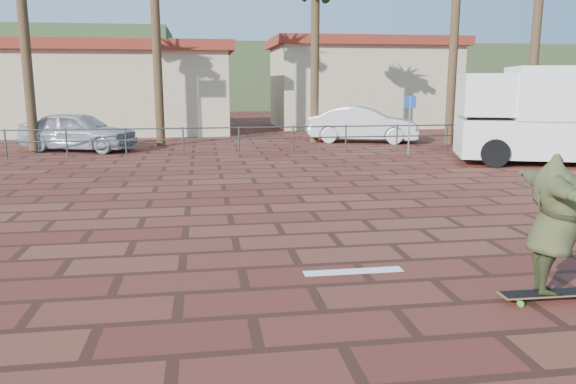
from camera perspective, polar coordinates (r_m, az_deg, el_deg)
The scene contains 13 objects.
ground at distance 8.92m, azimuth 0.24°, elevation -5.79°, with size 120.00×120.00×0.00m, color brown.
paint_stripe at distance 7.95m, azimuth 6.65°, elevation -8.00°, with size 1.40×0.22×0.01m, color white.
guardrail at distance 20.56m, azimuth -5.01°, elevation 5.79°, with size 24.06×0.06×1.00m.
building_west at distance 30.79m, azimuth -17.74°, elevation 10.08°, with size 12.60×7.60×4.50m.
building_east at distance 33.74m, azimuth 7.46°, elevation 11.00°, with size 10.60×6.60×5.00m.
hill_front at distance 58.44m, azimuth -7.58°, elevation 11.50°, with size 70.00×18.00×6.00m, color #384C28.
hill_back at distance 67.68m, azimuth -27.07°, elevation 11.19°, with size 35.00×14.00×8.00m, color #384C28.
longboard at distance 7.53m, azimuth 24.81°, elevation -9.38°, with size 1.16×0.28×0.11m.
skateboarder at distance 7.29m, azimuth 25.37°, elevation -3.02°, with size 2.07×0.56×1.68m, color #3F4424.
campervan at distance 19.86m, azimuth 25.68°, elevation 7.22°, with size 6.37×4.20×3.06m.
car_silver at distance 22.77m, azimuth -20.53°, elevation 5.81°, with size 1.76×4.36×1.49m, color #AAADB1.
car_white at distance 24.60m, azimuth 7.68°, elevation 6.82°, with size 1.62×4.66×1.53m, color silver.
street_sign at distance 20.57m, azimuth 12.27°, elevation 7.77°, with size 0.42×0.06×2.10m.
Camera 1 is at (-1.33, -8.43, 2.61)m, focal length 35.00 mm.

